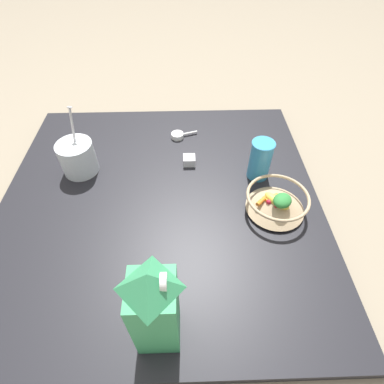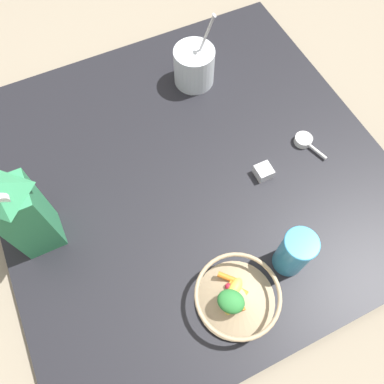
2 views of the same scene
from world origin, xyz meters
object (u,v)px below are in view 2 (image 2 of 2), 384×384
(yogurt_tub, at_px, (194,65))
(spice_jar, at_px, (263,172))
(drinking_cup, at_px, (294,252))
(milk_carton, at_px, (22,213))
(fruit_bowl, at_px, (236,297))

(yogurt_tub, relative_size, spice_jar, 5.25)
(spice_jar, bearing_deg, drinking_cup, -106.24)
(drinking_cup, height_order, spice_jar, drinking_cup)
(milk_carton, distance_m, yogurt_tub, 0.66)
(fruit_bowl, bearing_deg, milk_carton, 135.85)
(spice_jar, bearing_deg, yogurt_tub, 93.51)
(milk_carton, height_order, drinking_cup, milk_carton)
(fruit_bowl, distance_m, yogurt_tub, 0.70)
(fruit_bowl, bearing_deg, yogurt_tub, 72.49)
(yogurt_tub, xyz_separation_m, drinking_cup, (-0.05, -0.64, 0.01))
(fruit_bowl, relative_size, milk_carton, 0.68)
(milk_carton, height_order, yogurt_tub, milk_carton)
(drinking_cup, relative_size, spice_jar, 3.34)
(fruit_bowl, distance_m, spice_jar, 0.36)
(milk_carton, relative_size, yogurt_tub, 1.25)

